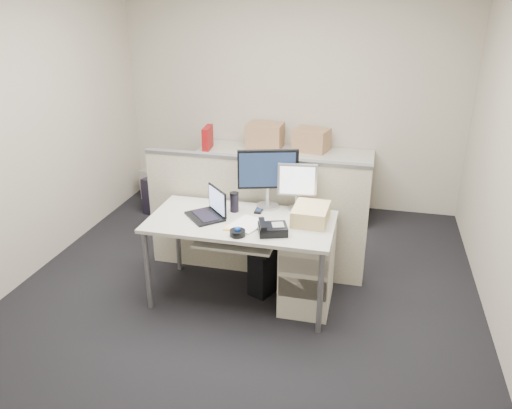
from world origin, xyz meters
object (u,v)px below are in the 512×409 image
(laptop, at_px, (204,204))
(desk_phone, at_px, (273,229))
(desk, at_px, (241,227))
(monitor_main, at_px, (268,179))

(laptop, bearing_deg, desk_phone, 31.90)
(desk, distance_m, desk_phone, 0.36)
(laptop, distance_m, desk_phone, 0.63)
(monitor_main, xyz_separation_m, desk_phone, (0.15, -0.50, -0.22))
(desk, relative_size, monitor_main, 2.95)
(monitor_main, distance_m, desk_phone, 0.57)
(monitor_main, xyz_separation_m, laptop, (-0.45, -0.34, -0.14))
(desk_phone, bearing_deg, laptop, 146.34)
(monitor_main, relative_size, laptop, 1.62)
(desk_phone, bearing_deg, monitor_main, 87.97)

